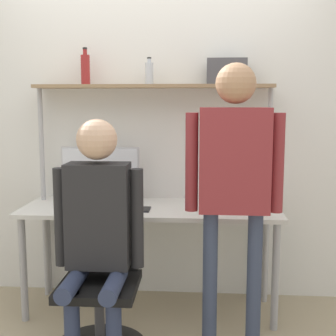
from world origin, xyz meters
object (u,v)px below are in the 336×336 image
laptop (106,200)px  storage_box (227,72)px  cell_phone (145,209)px  bottle_red (85,69)px  person_seated (97,220)px  bottle_clear (149,73)px  monitor (100,171)px  person_standing (234,170)px  office_chair (101,308)px

laptop → storage_box: bearing=17.3°
cell_phone → storage_box: bearing=27.6°
bottle_red → person_seated: bearing=-72.8°
bottle_clear → storage_box: bearing=0.0°
monitor → person_standing: size_ratio=0.34×
laptop → person_standing: size_ratio=0.17×
person_standing → office_chair: bearing=-172.5°
monitor → bottle_red: bottle_red is taller
bottle_clear → office_chair: bearing=-104.6°
cell_phone → laptop: bearing=173.8°
office_chair → bottle_clear: bearing=75.4°
person_standing → storage_box: bearing=91.9°
person_standing → bottle_red: size_ratio=6.48×
monitor → office_chair: (0.16, -0.79, -0.73)m
person_standing → bottle_clear: bottle_clear is taller
person_seated → bottle_clear: bearing=76.2°
laptop → cell_phone: 0.29m
bottle_clear → bottle_red: (-0.47, -0.00, 0.03)m
monitor → bottle_clear: 0.82m
laptop → cell_phone: size_ratio=1.95×
bottle_red → laptop: bearing=-54.0°
laptop → person_standing: 1.01m
monitor → laptop: bearing=-69.5°
person_seated → person_standing: person_standing is taller
office_chair → storage_box: bearing=46.3°
storage_box → bottle_clear: bearing=180.0°
office_chair → bottle_clear: 1.67m
monitor → cell_phone: (0.37, -0.27, -0.23)m
monitor → bottle_red: (-0.10, 0.02, 0.76)m
cell_phone → storage_box: storage_box is taller
cell_phone → person_seated: size_ratio=0.11×
monitor → storage_box: 1.19m
monitor → laptop: monitor is taller
monitor → person_seated: 0.86m
monitor → laptop: size_ratio=2.03×
office_chair → person_standing: (0.79, 0.11, 0.85)m
laptop → storage_box: (0.84, 0.26, 0.90)m
office_chair → person_standing: person_standing is taller
cell_phone → bottle_red: 1.13m
office_chair → bottle_clear: bottle_clear is taller
office_chair → monitor: bearing=101.7°
laptop → office_chair: bearing=-82.4°
person_seated → storage_box: storage_box is taller
laptop → bottle_clear: bottle_clear is taller
bottle_red → office_chair: bearing=-71.9°
cell_phone → person_standing: (0.59, -0.41, 0.35)m
person_seated → bottle_clear: 1.25m
cell_phone → bottle_red: bottle_red is taller
bottle_clear → bottle_red: size_ratio=0.73×
cell_phone → monitor: bearing=143.6°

